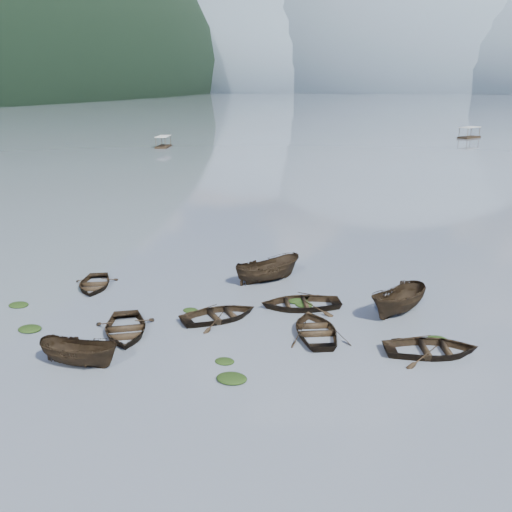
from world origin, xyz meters
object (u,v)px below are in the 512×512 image
(rowboat_3, at_px, (316,334))
(pontoon_centre, at_px, (469,138))
(rowboat_0, at_px, (125,334))
(pontoon_left, at_px, (164,147))

(rowboat_3, xyz_separation_m, pontoon_centre, (11.63, 115.70, 0.00))
(rowboat_3, bearing_deg, rowboat_0, -5.61)
(rowboat_3, bearing_deg, pontoon_left, -81.44)
(rowboat_3, relative_size, pontoon_left, 0.79)
(pontoon_left, relative_size, pontoon_centre, 0.88)
(rowboat_0, relative_size, pontoon_centre, 0.72)
(pontoon_left, distance_m, pontoon_centre, 70.11)
(rowboat_0, bearing_deg, pontoon_left, 85.83)
(rowboat_0, relative_size, rowboat_3, 1.02)
(pontoon_left, bearing_deg, rowboat_3, -72.35)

